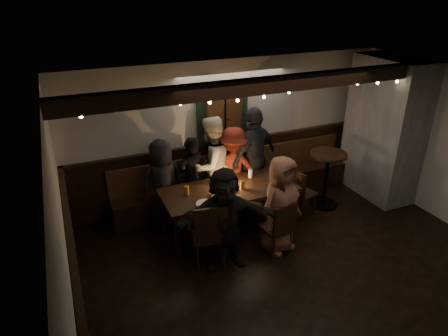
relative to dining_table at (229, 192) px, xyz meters
name	(u,v)px	position (x,y,z in m)	size (l,w,h in m)	color
room	(314,155)	(1.60, 0.02, 0.37)	(6.02, 5.01, 2.62)	black
dining_table	(229,192)	(0.00, 0.00, 0.00)	(2.17, 0.93, 0.94)	black
chair_near_left	(209,232)	(-0.63, -0.75, -0.13)	(0.55, 0.55, 1.03)	black
chair_near_right	(280,226)	(0.44, -0.89, -0.21)	(0.45, 0.45, 0.88)	black
chair_end	(300,190)	(1.32, -0.06, -0.21)	(0.49, 0.49, 0.88)	black
high_top	(327,173)	(1.96, 0.07, -0.05)	(0.65, 0.65, 1.03)	black
person_a	(163,183)	(-0.90, 0.67, 0.04)	(0.73, 0.48, 1.50)	black
person_b	(191,178)	(-0.41, 0.65, 0.03)	(0.54, 0.35, 1.48)	black
person_c	(211,165)	(-0.01, 0.76, 0.16)	(0.85, 0.66, 1.74)	beige
person_d	(233,169)	(0.38, 0.67, 0.06)	(0.99, 0.57, 1.53)	maroon
person_e	(254,157)	(0.78, 0.65, 0.22)	(1.08, 0.45, 1.85)	#24242D
person_f	(224,219)	(-0.42, -0.80, 0.07)	(1.43, 0.46, 1.55)	black
person_g	(280,205)	(0.49, -0.77, 0.06)	(0.75, 0.49, 1.54)	#8F5943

